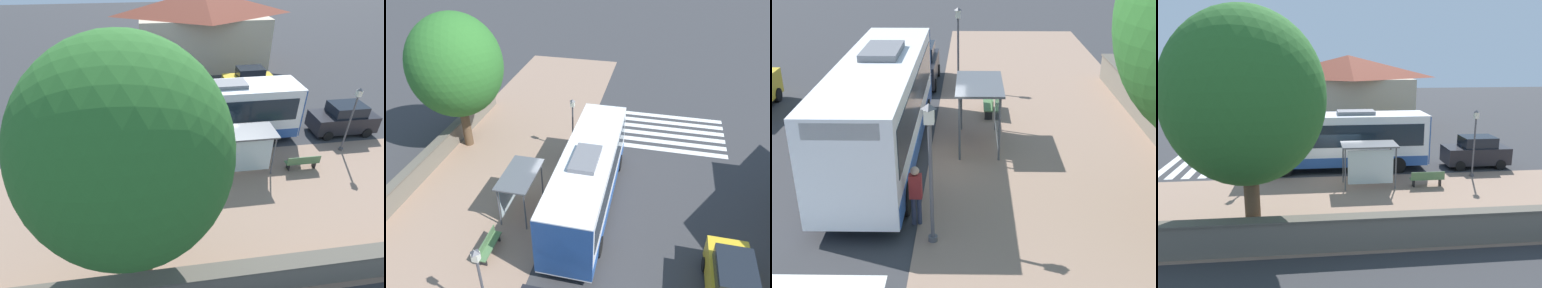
{
  "view_description": "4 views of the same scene",
  "coord_description": "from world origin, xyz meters",
  "views": [
    {
      "loc": [
        -14.33,
        3.06,
        10.22
      ],
      "look_at": [
        -1.01,
        1.22,
        1.38
      ],
      "focal_mm": 28.0,
      "sensor_mm": 36.0,
      "label": 1
    },
    {
      "loc": [
        4.54,
        -15.51,
        13.73
      ],
      "look_at": [
        0.47,
        1.98,
        2.32
      ],
      "focal_mm": 35.0,
      "sensor_mm": 36.0,
      "label": 2
    },
    {
      "loc": [
        -1.44,
        14.89,
        7.57
      ],
      "look_at": [
        -1.24,
        1.69,
        1.47
      ],
      "focal_mm": 45.0,
      "sensor_mm": 36.0,
      "label": 3
    },
    {
      "loc": [
        -21.18,
        1.56,
        7.07
      ],
      "look_at": [
        -0.41,
        -0.6,
        2.09
      ],
      "focal_mm": 35.0,
      "sensor_mm": 36.0,
      "label": 4
    }
  ],
  "objects": [
    {
      "name": "ground_plane",
      "position": [
        0.0,
        0.0,
        0.0
      ],
      "size": [
        120.0,
        120.0,
        0.0
      ],
      "primitive_type": "plane",
      "color": "#353538",
      "rests_on": "ground"
    },
    {
      "name": "sidewalk_plaza",
      "position": [
        -4.5,
        0.0,
        0.01
      ],
      "size": [
        9.0,
        44.0,
        0.02
      ],
      "color": "#937560",
      "rests_on": "ground"
    },
    {
      "name": "background_building",
      "position": [
        16.0,
        -2.13,
        3.63
      ],
      "size": [
        7.29,
        12.62,
        7.06
      ],
      "color": "#C6B293",
      "rests_on": "ground"
    },
    {
      "name": "bus",
      "position": [
        1.57,
        -0.41,
        1.92
      ],
      "size": [
        2.61,
        10.42,
        3.72
      ],
      "color": "white",
      "rests_on": "ground"
    },
    {
      "name": "parked_car_far_lane",
      "position": [
        8.33,
        -4.77,
        1.02
      ],
      "size": [
        1.86,
        4.11,
        2.13
      ],
      "color": "gold",
      "rests_on": "ground"
    },
    {
      "name": "pedestrian",
      "position": [
        0.02,
        3.79,
        1.05
      ],
      "size": [
        0.34,
        0.24,
        1.78
      ],
      "color": "#2D3347",
      "rests_on": "ground"
    },
    {
      "name": "crosswalk_stripes",
      "position": [
        5.0,
        8.56,
        0.0
      ],
      "size": [
        9.0,
        5.25,
        0.01
      ],
      "color": "silver",
      "rests_on": "ground"
    },
    {
      "name": "shade_tree",
      "position": [
        -7.59,
        3.87,
        5.59
      ],
      "size": [
        5.77,
        5.77,
        8.78
      ],
      "color": "brown",
      "rests_on": "ground"
    },
    {
      "name": "bench",
      "position": [
        -2.23,
        -4.67,
        0.48
      ],
      "size": [
        0.4,
        1.86,
        0.88
      ],
      "color": "#4C7247",
      "rests_on": "ground"
    },
    {
      "name": "street_lamp_near",
      "position": [
        -0.81,
        -7.86,
        2.38
      ],
      "size": [
        0.28,
        0.28,
        4.0
      ],
      "color": "#4C4C51",
      "rests_on": "ground"
    },
    {
      "name": "stone_wall",
      "position": [
        -8.55,
        0.0,
        0.67
      ],
      "size": [
        0.6,
        20.0,
        1.32
      ],
      "color": "#6B6356",
      "rests_on": "ground"
    },
    {
      "name": "street_lamp_far",
      "position": [
        -0.47,
        4.57,
        2.28
      ],
      "size": [
        0.28,
        0.28,
        3.82
      ],
      "color": "#4C4C51",
      "rests_on": "ground"
    },
    {
      "name": "bus_shelter",
      "position": [
        -1.89,
        -1.5,
        1.99
      ],
      "size": [
        1.66,
        3.01,
        2.39
      ],
      "color": "#515459",
      "rests_on": "ground"
    },
    {
      "name": "parked_car_behind_bus",
      "position": [
        1.23,
        -8.94,
        0.97
      ],
      "size": [
        1.95,
        4.06,
        2.0
      ],
      "color": "black",
      "rests_on": "ground"
    }
  ]
}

